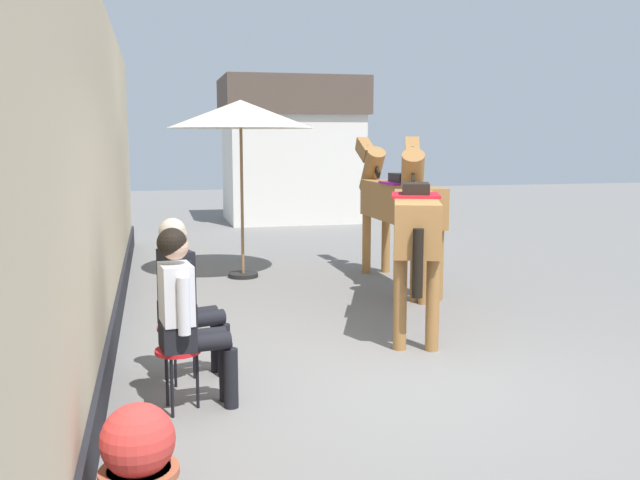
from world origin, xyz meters
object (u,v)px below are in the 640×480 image
at_px(seated_visitor_far, 184,290).
at_px(saddled_horse_near, 414,219).
at_px(flower_planter_near, 139,459).
at_px(saddled_horse_far, 397,202).
at_px(seated_visitor_near, 185,309).
at_px(cafe_parasol, 241,115).

relative_size(seated_visitor_far, saddled_horse_near, 0.48).
distance_m(saddled_horse_near, flower_planter_near, 4.67).
bearing_deg(flower_planter_near, saddled_horse_far, 58.41).
relative_size(saddled_horse_near, flower_planter_near, 4.49).
xyz_separation_m(seated_visitor_near, seated_visitor_far, (0.02, 0.67, 0.00)).
bearing_deg(saddled_horse_far, seated_visitor_far, -132.17).
bearing_deg(seated_visitor_near, flower_planter_near, -102.30).
distance_m(seated_visitor_far, cafe_parasol, 4.75).
xyz_separation_m(seated_visitor_near, flower_planter_near, (-0.33, -1.50, -0.44)).
bearing_deg(flower_planter_near, cafe_parasol, 78.07).
relative_size(seated_visitor_near, cafe_parasol, 0.54).
bearing_deg(flower_planter_near, saddled_horse_near, 50.69).
height_order(seated_visitor_far, flower_planter_near, seated_visitor_far).
distance_m(seated_visitor_far, flower_planter_near, 2.24).
relative_size(flower_planter_near, cafe_parasol, 0.25).
xyz_separation_m(saddled_horse_far, cafe_parasol, (-2.04, 0.96, 1.20)).
height_order(seated_visitor_near, saddled_horse_far, saddled_horse_far).
bearing_deg(saddled_horse_near, seated_visitor_near, -141.50).
relative_size(saddled_horse_near, saddled_horse_far, 0.96).
distance_m(seated_visitor_far, saddled_horse_far, 4.59).
xyz_separation_m(seated_visitor_near, saddled_horse_far, (3.09, 4.06, 0.38)).
height_order(saddled_horse_near, cafe_parasol, cafe_parasol).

